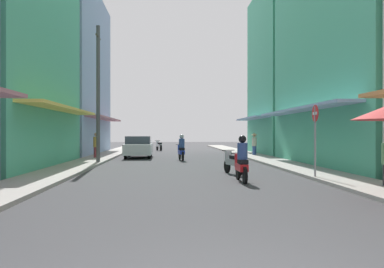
{
  "coord_description": "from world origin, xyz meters",
  "views": [
    {
      "loc": [
        -0.77,
        -3.95,
        1.65
      ],
      "look_at": [
        0.39,
        15.38,
        1.61
      ],
      "focal_mm": 37.32,
      "sensor_mm": 36.0,
      "label": 1
    }
  ],
  "objects_px": {
    "motorbike_white": "(159,145)",
    "utility_pole": "(98,93)",
    "parked_car": "(139,147)",
    "street_sign_no_entry": "(315,131)",
    "motorbike_red": "(241,161)",
    "pedestrian_midway": "(254,143)",
    "motorbike_blue": "(181,149)",
    "motorbike_silver": "(232,162)",
    "pedestrian_far": "(96,146)"
  },
  "relations": [
    {
      "from": "pedestrian_far",
      "to": "motorbike_blue",
      "type": "bearing_deg",
      "value": -13.37
    },
    {
      "from": "pedestrian_midway",
      "to": "utility_pole",
      "type": "bearing_deg",
      "value": -146.88
    },
    {
      "from": "motorbike_blue",
      "to": "street_sign_no_entry",
      "type": "bearing_deg",
      "value": -67.07
    },
    {
      "from": "motorbike_red",
      "to": "street_sign_no_entry",
      "type": "height_order",
      "value": "street_sign_no_entry"
    },
    {
      "from": "pedestrian_midway",
      "to": "motorbike_white",
      "type": "bearing_deg",
      "value": 125.4
    },
    {
      "from": "motorbike_white",
      "to": "motorbike_silver",
      "type": "xyz_separation_m",
      "value": [
        3.45,
        -22.07,
        0.0
      ]
    },
    {
      "from": "motorbike_white",
      "to": "pedestrian_far",
      "type": "distance_m",
      "value": 13.06
    },
    {
      "from": "motorbike_white",
      "to": "motorbike_silver",
      "type": "bearing_deg",
      "value": -81.12
    },
    {
      "from": "motorbike_blue",
      "to": "street_sign_no_entry",
      "type": "distance_m",
      "value": 11.3
    },
    {
      "from": "motorbike_red",
      "to": "parked_car",
      "type": "xyz_separation_m",
      "value": [
        -4.45,
        13.5,
        0.04
      ]
    },
    {
      "from": "utility_pole",
      "to": "motorbike_silver",
      "type": "bearing_deg",
      "value": -42.36
    },
    {
      "from": "parked_car",
      "to": "pedestrian_far",
      "type": "bearing_deg",
      "value": -150.27
    },
    {
      "from": "motorbike_red",
      "to": "pedestrian_midway",
      "type": "distance_m",
      "value": 15.15
    },
    {
      "from": "parked_car",
      "to": "street_sign_no_entry",
      "type": "distance_m",
      "value": 14.95
    },
    {
      "from": "motorbike_silver",
      "to": "parked_car",
      "type": "height_order",
      "value": "parked_car"
    },
    {
      "from": "motorbike_red",
      "to": "pedestrian_midway",
      "type": "height_order",
      "value": "pedestrian_midway"
    },
    {
      "from": "motorbike_red",
      "to": "parked_car",
      "type": "relative_size",
      "value": 0.44
    },
    {
      "from": "pedestrian_far",
      "to": "pedestrian_midway",
      "type": "xyz_separation_m",
      "value": [
        10.67,
        2.67,
        0.1
      ]
    },
    {
      "from": "motorbike_red",
      "to": "motorbike_blue",
      "type": "bearing_deg",
      "value": 98.89
    },
    {
      "from": "motorbike_blue",
      "to": "utility_pole",
      "type": "bearing_deg",
      "value": -151.06
    },
    {
      "from": "street_sign_no_entry",
      "to": "motorbike_blue",
      "type": "bearing_deg",
      "value": 112.93
    },
    {
      "from": "motorbike_red",
      "to": "street_sign_no_entry",
      "type": "relative_size",
      "value": 0.68
    },
    {
      "from": "motorbike_white",
      "to": "utility_pole",
      "type": "height_order",
      "value": "utility_pole"
    },
    {
      "from": "motorbike_white",
      "to": "street_sign_no_entry",
      "type": "relative_size",
      "value": 0.66
    },
    {
      "from": "pedestrian_far",
      "to": "street_sign_no_entry",
      "type": "height_order",
      "value": "street_sign_no_entry"
    },
    {
      "from": "motorbike_white",
      "to": "pedestrian_far",
      "type": "height_order",
      "value": "pedestrian_far"
    },
    {
      "from": "motorbike_silver",
      "to": "pedestrian_far",
      "type": "bearing_deg",
      "value": 126.7
    },
    {
      "from": "motorbike_white",
      "to": "motorbike_red",
      "type": "bearing_deg",
      "value": -82.22
    },
    {
      "from": "motorbike_white",
      "to": "motorbike_silver",
      "type": "distance_m",
      "value": 22.34
    },
    {
      "from": "motorbike_blue",
      "to": "street_sign_no_entry",
      "type": "relative_size",
      "value": 0.68
    },
    {
      "from": "motorbike_white",
      "to": "motorbike_blue",
      "type": "relative_size",
      "value": 0.97
    },
    {
      "from": "motorbike_silver",
      "to": "pedestrian_midway",
      "type": "relative_size",
      "value": 1.06
    },
    {
      "from": "pedestrian_far",
      "to": "utility_pole",
      "type": "relative_size",
      "value": 0.23
    },
    {
      "from": "pedestrian_midway",
      "to": "street_sign_no_entry",
      "type": "bearing_deg",
      "value": -93.82
    },
    {
      "from": "motorbike_blue",
      "to": "utility_pole",
      "type": "xyz_separation_m",
      "value": [
        -4.54,
        -2.51,
        3.08
      ]
    },
    {
      "from": "motorbike_white",
      "to": "motorbike_blue",
      "type": "bearing_deg",
      "value": -83.1
    },
    {
      "from": "utility_pole",
      "to": "parked_car",
      "type": "bearing_deg",
      "value": 71.31
    },
    {
      "from": "motorbike_white",
      "to": "pedestrian_midway",
      "type": "bearing_deg",
      "value": -54.6
    },
    {
      "from": "parked_car",
      "to": "pedestrian_far",
      "type": "distance_m",
      "value": 2.96
    },
    {
      "from": "motorbike_white",
      "to": "pedestrian_far",
      "type": "bearing_deg",
      "value": -106.31
    },
    {
      "from": "motorbike_white",
      "to": "utility_pole",
      "type": "bearing_deg",
      "value": -99.99
    },
    {
      "from": "motorbike_white",
      "to": "utility_pole",
      "type": "distance_m",
      "value": 16.88
    },
    {
      "from": "pedestrian_far",
      "to": "street_sign_no_entry",
      "type": "xyz_separation_m",
      "value": [
        9.72,
        -11.63,
        0.87
      ]
    },
    {
      "from": "utility_pole",
      "to": "motorbike_red",
      "type": "bearing_deg",
      "value": -52.96
    },
    {
      "from": "motorbike_blue",
      "to": "motorbike_silver",
      "type": "xyz_separation_m",
      "value": [
        1.78,
        -8.28,
        -0.2
      ]
    },
    {
      "from": "utility_pole",
      "to": "motorbike_white",
      "type": "bearing_deg",
      "value": 80.01
    },
    {
      "from": "utility_pole",
      "to": "motorbike_blue",
      "type": "bearing_deg",
      "value": 28.94
    },
    {
      "from": "motorbike_blue",
      "to": "pedestrian_far",
      "type": "relative_size",
      "value": 1.07
    },
    {
      "from": "motorbike_blue",
      "to": "street_sign_no_entry",
      "type": "xyz_separation_m",
      "value": [
        4.38,
        -10.36,
        1.01
      ]
    },
    {
      "from": "motorbike_blue",
      "to": "motorbike_silver",
      "type": "bearing_deg",
      "value": -77.87
    }
  ]
}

